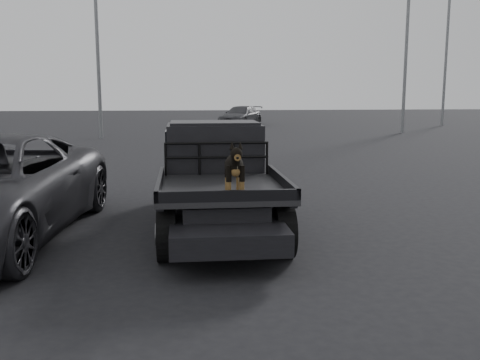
{
  "coord_description": "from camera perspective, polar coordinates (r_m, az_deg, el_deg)",
  "views": [
    {
      "loc": [
        -1.02,
        -7.09,
        2.36
      ],
      "look_at": [
        -0.3,
        -0.4,
        1.24
      ],
      "focal_mm": 40.0,
      "sensor_mm": 36.0,
      "label": 1
    }
  ],
  "objects": [
    {
      "name": "ground",
      "position": [
        7.54,
        1.93,
        -8.75
      ],
      "size": [
        120.0,
        120.0,
        0.0
      ],
      "primitive_type": "plane",
      "color": "black",
      "rests_on": "ground"
    },
    {
      "name": "floodlight_mid",
      "position": [
        32.13,
        17.51,
        16.98
      ],
      "size": [
        1.08,
        0.28,
        12.4
      ],
      "color": "slate",
      "rests_on": "ground"
    },
    {
      "name": "headache_rack",
      "position": [
        9.28,
        -2.49,
        2.26
      ],
      "size": [
        1.8,
        0.08,
        0.55
      ],
      "primitive_type": null,
      "color": "black",
      "rests_on": "flatbed_ute"
    },
    {
      "name": "floodlight_far",
      "position": [
        39.85,
        21.39,
        16.54
      ],
      "size": [
        1.08,
        0.28,
        14.19
      ],
      "color": "slate",
      "rests_on": "ground"
    },
    {
      "name": "distant_car_b",
      "position": [
        37.13,
        0.07,
        6.86
      ],
      "size": [
        3.8,
        4.9,
        1.33
      ],
      "primitive_type": "imported",
      "rotation": [
        0.0,
        0.0,
        -0.49
      ],
      "color": "#444449",
      "rests_on": "ground"
    },
    {
      "name": "dog",
      "position": [
        7.37,
        -0.63,
        1.14
      ],
      "size": [
        0.32,
        0.6,
        0.74
      ],
      "primitive_type": null,
      "color": "black",
      "rests_on": "flatbed_ute"
    },
    {
      "name": "ute_cab",
      "position": [
        10.0,
        -2.78,
        3.74
      ],
      "size": [
        1.72,
        1.3,
        0.88
      ],
      "primitive_type": null,
      "color": "black",
      "rests_on": "flatbed_ute"
    },
    {
      "name": "flatbed_ute",
      "position": [
        9.2,
        -2.38,
        -2.44
      ],
      "size": [
        2.0,
        5.4,
        0.92
      ],
      "primitive_type": null,
      "color": "black",
      "rests_on": "ground"
    }
  ]
}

